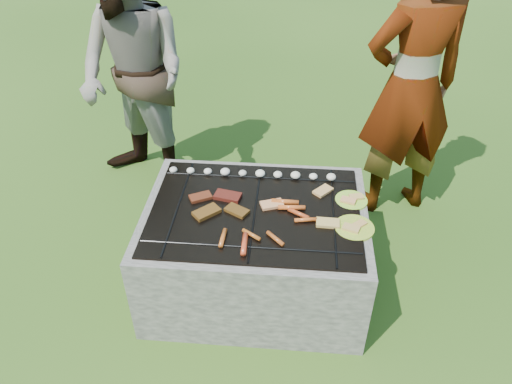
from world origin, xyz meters
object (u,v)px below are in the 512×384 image
cook (412,88)px  bystander (134,76)px  plate_near (354,228)px  plate_far (351,200)px  fire_pit (255,251)px

cook → bystander: (-1.94, 0.12, -0.04)m
plate_near → plate_far: bearing=89.8°
fire_pit → bystander: 1.57m
fire_pit → plate_near: bearing=-11.2°
plate_far → plate_near: size_ratio=0.72×
plate_near → cook: (0.41, 1.04, 0.37)m
cook → bystander: cook is taller
plate_near → fire_pit: bearing=168.8°
fire_pit → plate_far: (0.56, 0.14, 0.33)m
fire_pit → plate_far: bearing=14.0°
plate_far → plate_near: same height
bystander → fire_pit: bearing=-13.7°
plate_near → bystander: 1.95m
plate_near → cook: cook is taller
plate_far → bystander: bearing=149.3°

